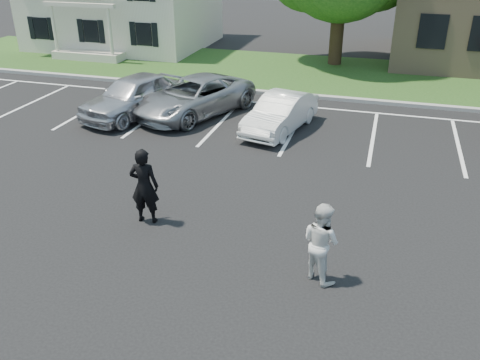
# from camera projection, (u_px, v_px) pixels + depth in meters

# --- Properties ---
(ground_plane) EXTENTS (90.00, 90.00, 0.00)m
(ground_plane) POSITION_uv_depth(u_px,v_px,m) (228.00, 247.00, 11.60)
(ground_plane) COLOR black
(ground_plane) RESTS_ON ground
(curb) EXTENTS (40.00, 0.30, 0.15)m
(curb) POSITION_uv_depth(u_px,v_px,m) (312.00, 96.00, 21.89)
(curb) COLOR gray
(curb) RESTS_ON ground
(grass_strip) EXTENTS (44.00, 8.00, 0.08)m
(grass_strip) POSITION_uv_depth(u_px,v_px,m) (325.00, 74.00, 25.34)
(grass_strip) COLOR #153D12
(grass_strip) RESTS_ON ground
(stall_lines) EXTENTS (34.00, 5.36, 0.01)m
(stall_lines) POSITION_uv_depth(u_px,v_px,m) (336.00, 124.00, 18.94)
(stall_lines) COLOR white
(stall_lines) RESTS_ON ground
(man_black_suit) EXTENTS (0.76, 0.55, 1.94)m
(man_black_suit) POSITION_uv_depth(u_px,v_px,m) (144.00, 186.00, 12.25)
(man_black_suit) COLOR black
(man_black_suit) RESTS_ON ground
(man_white_shirt) EXTENTS (1.07, 1.03, 1.74)m
(man_white_shirt) POSITION_uv_depth(u_px,v_px,m) (321.00, 242.00, 10.24)
(man_white_shirt) COLOR silver
(man_white_shirt) RESTS_ON ground
(car_silver_west) EXTENTS (3.17, 5.00, 1.59)m
(car_silver_west) POSITION_uv_depth(u_px,v_px,m) (134.00, 96.00, 19.54)
(car_silver_west) COLOR #BABAC0
(car_silver_west) RESTS_ON ground
(car_silver_minivan) EXTENTS (4.25, 5.73, 1.45)m
(car_silver_minivan) POSITION_uv_depth(u_px,v_px,m) (194.00, 97.00, 19.66)
(car_silver_minivan) COLOR #989A9F
(car_silver_minivan) RESTS_ON ground
(car_white_sedan) EXTENTS (2.20, 4.14, 1.30)m
(car_white_sedan) POSITION_uv_depth(u_px,v_px,m) (280.00, 113.00, 18.10)
(car_white_sedan) COLOR white
(car_white_sedan) RESTS_ON ground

